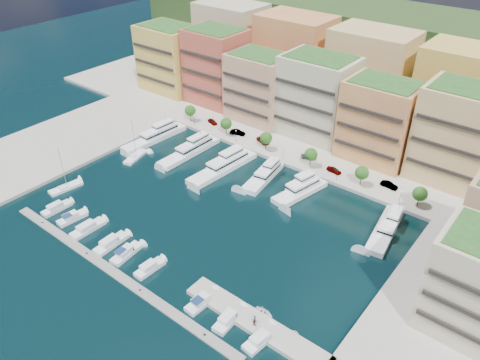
{
  "coord_description": "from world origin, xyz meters",
  "views": [
    {
      "loc": [
        64.79,
        -70.59,
        72.2
      ],
      "look_at": [
        1.61,
        8.65,
        6.0
      ],
      "focal_mm": 35.0,
      "sensor_mm": 36.0,
      "label": 1
    }
  ],
  "objects_px": {
    "sailboat_2": "(135,157)",
    "tender_3": "(295,332)",
    "tree_2": "(266,138)",
    "cruiser_0": "(57,208)",
    "tree_0": "(190,111)",
    "tender_2": "(264,313)",
    "car_1": "(238,132)",
    "car_3": "(309,157)",
    "tree_3": "(311,154)",
    "car_2": "(263,140)",
    "sailboat_0": "(66,188)",
    "yacht_1": "(191,150)",
    "yacht_2": "(225,165)",
    "yacht_0": "(157,136)",
    "tree_1": "(226,124)",
    "cruiser_3": "(111,243)",
    "lamppost_2": "(283,152)",
    "yacht_6": "(387,227)",
    "yacht_3": "(265,175)",
    "cruiser_4": "(126,253)",
    "cruiser_1": "(72,218)",
    "cruiser_5": "(150,268)",
    "car_0": "(213,122)",
    "cruiser_7": "(202,302)",
    "tree_5": "(420,194)",
    "lamppost_0": "(194,118)",
    "person_0": "(255,319)",
    "cruiser_9": "(260,340)",
    "lamppost_1": "(236,134)",
    "yacht_4": "(301,190)",
    "lamppost_4": "(401,195)",
    "cruiser_8": "(229,319)",
    "car_5": "(389,185)",
    "tree_4": "(362,173)",
    "person_1": "(254,322)",
    "car_4": "(334,170)"
  },
  "relations": [
    {
      "from": "cruiser_0",
      "to": "car_3",
      "type": "distance_m",
      "value": 71.92
    },
    {
      "from": "tree_0",
      "to": "tender_2",
      "type": "height_order",
      "value": "tree_0"
    },
    {
      "from": "yacht_2",
      "to": "yacht_0",
      "type": "bearing_deg",
      "value": 179.37
    },
    {
      "from": "car_1",
      "to": "car_3",
      "type": "relative_size",
      "value": 1.09
    },
    {
      "from": "tree_2",
      "to": "tender_2",
      "type": "relative_size",
      "value": 1.41
    },
    {
      "from": "tree_1",
      "to": "cruiser_9",
      "type": "xyz_separation_m",
      "value": [
        56.86,
        -58.08,
        -4.2
      ]
    },
    {
      "from": "tree_3",
      "to": "car_2",
      "type": "height_order",
      "value": "tree_3"
    },
    {
      "from": "cruiser_1",
      "to": "cruiser_3",
      "type": "relative_size",
      "value": 0.86
    },
    {
      "from": "tender_2",
      "to": "sailboat_0",
      "type": "bearing_deg",
      "value": 86.98
    },
    {
      "from": "cruiser_1",
      "to": "cruiser_4",
      "type": "xyz_separation_m",
      "value": [
        20.74,
        -0.01,
        -0.0
      ]
    },
    {
      "from": "sailboat_2",
      "to": "tender_3",
      "type": "height_order",
      "value": "sailboat_2"
    },
    {
      "from": "lamppost_1",
      "to": "sailboat_2",
      "type": "relative_size",
      "value": 0.32
    },
    {
      "from": "tree_1",
      "to": "sailboat_0",
      "type": "bearing_deg",
      "value": -106.04
    },
    {
      "from": "car_3",
      "to": "tree_2",
      "type": "bearing_deg",
      "value": 82.35
    },
    {
      "from": "lamppost_4",
      "to": "cruiser_0",
      "type": "distance_m",
      "value": 88.11
    },
    {
      "from": "lamppost_4",
      "to": "yacht_0",
      "type": "relative_size",
      "value": 0.18
    },
    {
      "from": "yacht_3",
      "to": "car_2",
      "type": "relative_size",
      "value": 3.52
    },
    {
      "from": "sailboat_0",
      "to": "yacht_1",
      "type": "bearing_deg",
      "value": 69.79
    },
    {
      "from": "yacht_3",
      "to": "cruiser_4",
      "type": "relative_size",
      "value": 2.17
    },
    {
      "from": "yacht_0",
      "to": "tree_5",
      "type": "bearing_deg",
      "value": 10.8
    },
    {
      "from": "yacht_1",
      "to": "sailboat_2",
      "type": "distance_m",
      "value": 17.13
    },
    {
      "from": "lamppost_0",
      "to": "car_5",
      "type": "relative_size",
      "value": 0.89
    },
    {
      "from": "cruiser_9",
      "to": "person_1",
      "type": "relative_size",
      "value": 4.47
    },
    {
      "from": "yacht_4",
      "to": "tender_2",
      "type": "xyz_separation_m",
      "value": [
        16.74,
        -40.07,
        -0.68
      ]
    },
    {
      "from": "lamppost_1",
      "to": "lamppost_2",
      "type": "distance_m",
      "value": 18.0
    },
    {
      "from": "lamppost_2",
      "to": "sailboat_2",
      "type": "bearing_deg",
      "value": -144.99
    },
    {
      "from": "cruiser_1",
      "to": "cruiser_5",
      "type": "height_order",
      "value": "cruiser_1"
    },
    {
      "from": "yacht_4",
      "to": "lamppost_0",
      "type": "bearing_deg",
      "value": 168.28
    },
    {
      "from": "tree_0",
      "to": "car_0",
      "type": "distance_m",
      "value": 8.54
    },
    {
      "from": "tree_4",
      "to": "tender_2",
      "type": "relative_size",
      "value": 1.41
    },
    {
      "from": "yacht_6",
      "to": "lamppost_1",
      "type": "bearing_deg",
      "value": 168.83
    },
    {
      "from": "cruiser_7",
      "to": "tree_5",
      "type": "bearing_deg",
      "value": 69.49
    },
    {
      "from": "tree_2",
      "to": "cruiser_0",
      "type": "distance_m",
      "value": 63.03
    },
    {
      "from": "tree_1",
      "to": "cruiser_3",
      "type": "bearing_deg",
      "value": -76.69
    },
    {
      "from": "tender_3",
      "to": "car_2",
      "type": "relative_size",
      "value": 0.29
    },
    {
      "from": "lamppost_2",
      "to": "cruiser_4",
      "type": "relative_size",
      "value": 0.51
    },
    {
      "from": "car_0",
      "to": "yacht_4",
      "type": "bearing_deg",
      "value": -90.76
    },
    {
      "from": "car_0",
      "to": "lamppost_1",
      "type": "bearing_deg",
      "value": -91.88
    },
    {
      "from": "yacht_1",
      "to": "cruiser_7",
      "type": "xyz_separation_m",
      "value": [
        43.71,
        -42.98,
        -0.52
      ]
    },
    {
      "from": "yacht_1",
      "to": "sailboat_0",
      "type": "height_order",
      "value": "sailboat_0"
    },
    {
      "from": "cruiser_5",
      "to": "cruiser_8",
      "type": "relative_size",
      "value": 0.95
    },
    {
      "from": "yacht_0",
      "to": "yacht_6",
      "type": "distance_m",
      "value": 78.27
    },
    {
      "from": "cruiser_1",
      "to": "cruiser_5",
      "type": "xyz_separation_m",
      "value": [
        28.46,
        0.02,
        -0.02
      ]
    },
    {
      "from": "tree_0",
      "to": "tender_2",
      "type": "bearing_deg",
      "value": -37.03
    },
    {
      "from": "cruiser_3",
      "to": "car_4",
      "type": "distance_m",
      "value": 64.42
    },
    {
      "from": "yacht_4",
      "to": "car_5",
      "type": "height_order",
      "value": "yacht_4"
    },
    {
      "from": "yacht_2",
      "to": "cruiser_5",
      "type": "xyz_separation_m",
      "value": [
        14.31,
        -42.38,
        -0.66
      ]
    },
    {
      "from": "car_1",
      "to": "yacht_4",
      "type": "bearing_deg",
      "value": -128.56
    },
    {
      "from": "cruiser_8",
      "to": "cruiser_0",
      "type": "bearing_deg",
      "value": -180.0
    },
    {
      "from": "lamppost_0",
      "to": "person_0",
      "type": "relative_size",
      "value": 2.45
    }
  ]
}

